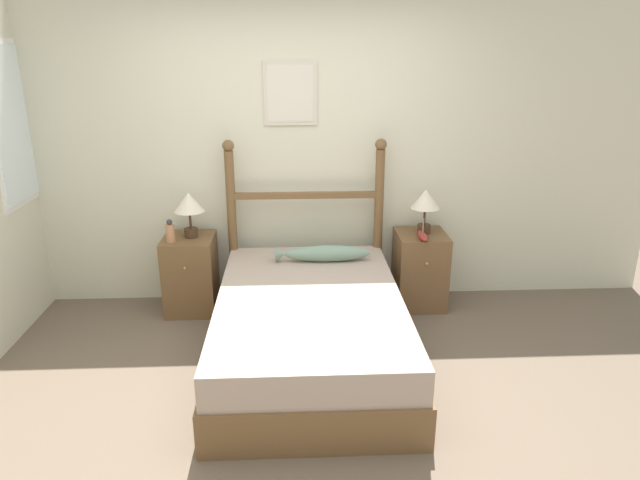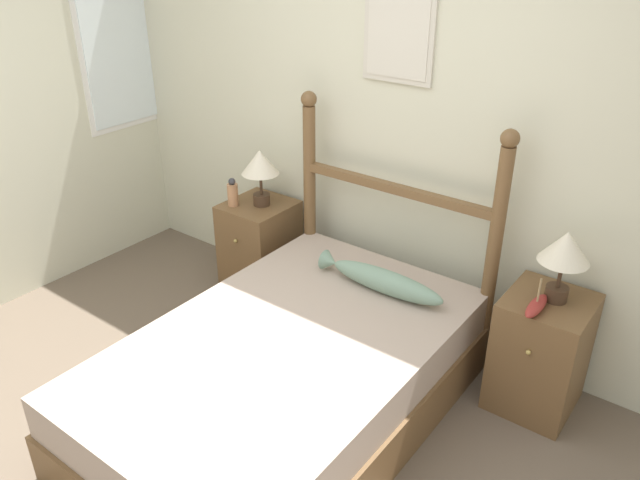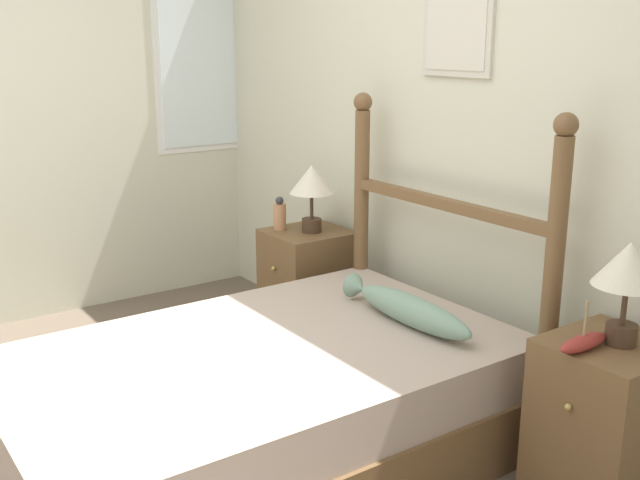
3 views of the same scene
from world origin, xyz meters
name	(u,v)px [view 2 (image 2 of 3)]	position (x,y,z in m)	size (l,w,h in m)	color
ground_plane	(190,471)	(0.00, 0.00, 0.00)	(16.00, 16.00, 0.00)	brown
wall_back	(393,124)	(0.00, 1.73, 1.28)	(6.40, 0.08, 2.55)	beige
bed	(287,380)	(0.14, 0.56, 0.25)	(1.31, 2.06, 0.51)	brown
headboard	(393,219)	(0.14, 1.55, 0.78)	(1.33, 0.10, 1.43)	brown
nightstand_left	(260,247)	(-0.84, 1.45, 0.32)	(0.42, 0.46, 0.65)	brown
nightstand_right	(540,353)	(1.12, 1.45, 0.32)	(0.42, 0.46, 0.65)	brown
table_lamp_left	(260,165)	(-0.81, 1.46, 0.92)	(0.25, 0.25, 0.38)	#422D1E
table_lamp_right	(565,251)	(1.13, 1.46, 0.92)	(0.25, 0.25, 0.38)	#422D1E
bottle	(233,193)	(-0.95, 1.34, 0.73)	(0.07, 0.07, 0.19)	tan
model_boat	(536,306)	(1.09, 1.31, 0.68)	(0.07, 0.24, 0.18)	maroon
fish_pillow	(381,280)	(0.27, 1.22, 0.57)	(0.76, 0.13, 0.13)	gray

